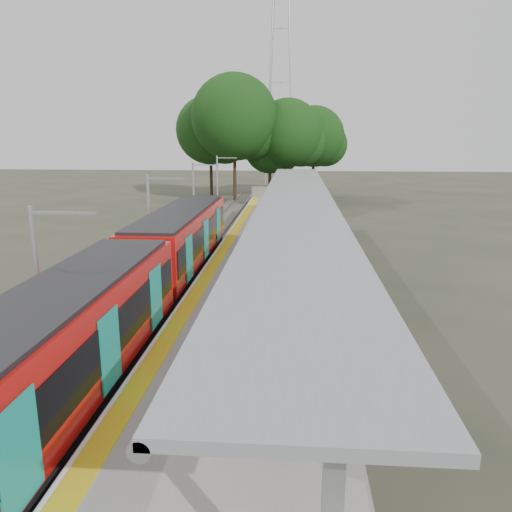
# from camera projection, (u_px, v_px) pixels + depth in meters

# --- Properties ---
(trackbed) EXTENTS (3.00, 70.00, 0.24)m
(trackbed) POSITION_uv_depth(u_px,v_px,m) (188.00, 267.00, 28.39)
(trackbed) COLOR #59544C
(trackbed) RESTS_ON ground
(platform) EXTENTS (6.00, 50.00, 1.00)m
(platform) POSITION_uv_depth(u_px,v_px,m) (267.00, 262.00, 27.96)
(platform) COLOR gray
(platform) RESTS_ON ground
(tactile_strip) EXTENTS (0.60, 50.00, 0.02)m
(tactile_strip) POSITION_uv_depth(u_px,v_px,m) (222.00, 252.00, 28.03)
(tactile_strip) COLOR yellow
(tactile_strip) RESTS_ON platform
(end_fence) EXTENTS (6.00, 0.10, 1.20)m
(end_fence) POSITION_uv_depth(u_px,v_px,m) (280.00, 192.00, 51.87)
(end_fence) COLOR #9EA0A5
(end_fence) RESTS_ON platform
(train) EXTENTS (2.74, 27.60, 3.62)m
(train) POSITION_uv_depth(u_px,v_px,m) (141.00, 275.00, 19.65)
(train) COLOR black
(train) RESTS_ON ground
(canopy) EXTENTS (3.27, 38.00, 3.66)m
(canopy) POSITION_uv_depth(u_px,v_px,m) (297.00, 206.00, 23.27)
(canopy) COLOR #9EA0A5
(canopy) RESTS_ON platform
(pylon) EXTENTS (8.00, 4.00, 38.00)m
(pylon) POSITION_uv_depth(u_px,v_px,m) (281.00, 56.00, 74.99)
(pylon) COLOR #9EA0A5
(pylon) RESTS_ON ground
(tree_cluster) EXTENTS (20.05, 14.60, 14.02)m
(tree_cluster) POSITION_uv_depth(u_px,v_px,m) (256.00, 129.00, 57.14)
(tree_cluster) COLOR #382316
(tree_cluster) RESTS_ON ground
(catenary_masts) EXTENTS (2.08, 48.16, 5.40)m
(catenary_masts) POSITION_uv_depth(u_px,v_px,m) (151.00, 221.00, 26.89)
(catenary_masts) COLOR #9EA0A5
(catenary_masts) RESTS_ON ground
(bench_near) EXTENTS (0.55, 1.48, 0.99)m
(bench_near) POSITION_uv_depth(u_px,v_px,m) (330.00, 422.00, 10.55)
(bench_near) COLOR #0D1045
(bench_near) RESTS_ON platform
(bench_mid) EXTENTS (0.49, 1.39, 0.94)m
(bench_mid) POSITION_uv_depth(u_px,v_px,m) (292.00, 247.00, 27.12)
(bench_mid) COLOR #0D1045
(bench_mid) RESTS_ON platform
(bench_far) EXTENTS (0.75, 1.65, 1.09)m
(bench_far) POSITION_uv_depth(u_px,v_px,m) (313.00, 238.00, 29.03)
(bench_far) COLOR #0D1045
(bench_far) RESTS_ON platform
(info_pillar_near) EXTENTS (0.44, 0.44, 1.95)m
(info_pillar_near) POSITION_uv_depth(u_px,v_px,m) (267.00, 347.00, 13.53)
(info_pillar_near) COLOR #C4B58F
(info_pillar_near) RESTS_ON platform
(info_pillar_far) EXTENTS (0.41, 0.41, 1.81)m
(info_pillar_far) POSITION_uv_depth(u_px,v_px,m) (279.00, 224.00, 32.41)
(info_pillar_far) COLOR #C4B58F
(info_pillar_far) RESTS_ON platform
(litter_bin) EXTENTS (0.63, 0.63, 1.02)m
(litter_bin) POSITION_uv_depth(u_px,v_px,m) (297.00, 256.00, 25.10)
(litter_bin) COLOR #9EA0A5
(litter_bin) RESTS_ON platform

